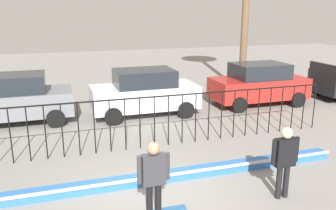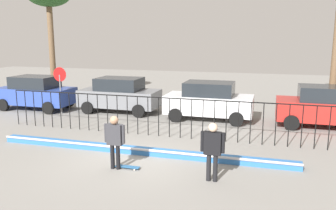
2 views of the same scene
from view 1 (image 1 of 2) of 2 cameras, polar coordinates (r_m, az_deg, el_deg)
ground_plane at (r=8.71m, az=-2.77°, el=-14.32°), size 60.00×60.00×0.00m
bowl_coping_ledge at (r=9.20m, az=-3.85°, el=-11.76°), size 11.00×0.41×0.27m
perimeter_fence at (r=10.99m, az=-6.89°, el=-2.12°), size 14.04×0.04×1.66m
skateboarder at (r=7.42m, az=-2.32°, el=-10.93°), size 0.69×0.26×1.71m
skateboard at (r=8.07m, az=0.06°, el=-16.41°), size 0.80×0.20×0.07m
camera_operator at (r=8.61m, az=18.17°, el=-7.79°), size 0.70×0.26×1.73m
parked_car_gray at (r=14.70m, az=-23.46°, el=0.90°), size 4.30×2.12×1.90m
parked_car_white at (r=14.62m, az=-3.78°, el=2.09°), size 4.30×2.12×1.90m
parked_car_red at (r=16.72m, az=14.30°, el=3.31°), size 4.30×2.12×1.90m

